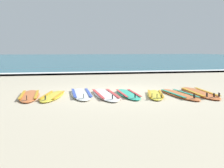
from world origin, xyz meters
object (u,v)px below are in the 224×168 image
(surfboard_0, at_px, (29,96))
(surfboard_3, at_px, (105,95))
(surfboard_7, at_px, (199,93))
(surfboard_5, at_px, (155,95))
(surfboard_6, at_px, (179,94))
(surfboard_4, at_px, (128,94))
(surfboard_2, at_px, (81,94))
(surfboard_1, at_px, (53,96))

(surfboard_0, bearing_deg, surfboard_3, -6.28)
(surfboard_7, bearing_deg, surfboard_5, -176.92)
(surfboard_6, bearing_deg, surfboard_4, 167.01)
(surfboard_3, xyz_separation_m, surfboard_5, (1.46, -0.32, 0.00))
(surfboard_3, distance_m, surfboard_5, 1.50)
(surfboard_0, xyz_separation_m, surfboard_5, (3.68, -0.57, 0.00))
(surfboard_5, bearing_deg, surfboard_3, 167.51)
(surfboard_2, bearing_deg, surfboard_7, -8.33)
(surfboard_5, bearing_deg, surfboard_2, 164.17)
(surfboard_0, relative_size, surfboard_5, 1.14)
(surfboard_1, xyz_separation_m, surfboard_5, (3.01, -0.38, 0.00))
(surfboard_1, xyz_separation_m, surfboard_6, (3.74, -0.46, -0.00))
(surfboard_6, height_order, surfboard_7, same)
(surfboard_2, height_order, surfboard_5, same)
(surfboard_6, bearing_deg, surfboard_2, 166.58)
(surfboard_7, bearing_deg, surfboard_6, -168.22)
(surfboard_0, bearing_deg, surfboard_1, -15.60)
(surfboard_0, distance_m, surfboard_3, 2.23)
(surfboard_4, distance_m, surfboard_6, 1.54)
(surfboard_1, bearing_deg, surfboard_2, 15.16)
(surfboard_4, height_order, surfboard_5, same)
(surfboard_2, bearing_deg, surfboard_6, -13.42)
(surfboard_6, bearing_deg, surfboard_5, 173.98)
(surfboard_7, bearing_deg, surfboard_4, 175.17)
(surfboard_0, xyz_separation_m, surfboard_7, (5.15, -0.49, 0.00))
(surfboard_4, relative_size, surfboard_7, 0.81)
(surfboard_2, distance_m, surfboard_6, 2.97)
(surfboard_3, bearing_deg, surfboard_1, 177.87)
(surfboard_3, height_order, surfboard_6, same)
(surfboard_0, distance_m, surfboard_7, 5.18)
(surfboard_3, bearing_deg, surfboard_7, -4.75)
(surfboard_3, distance_m, surfboard_7, 2.95)
(surfboard_0, xyz_separation_m, surfboard_3, (2.22, -0.24, -0.00))
(surfboard_4, bearing_deg, surfboard_7, -4.83)
(surfboard_1, relative_size, surfboard_5, 1.07)
(surfboard_3, relative_size, surfboard_7, 0.96)
(surfboard_4, distance_m, surfboard_5, 0.82)
(surfboard_4, xyz_separation_m, surfboard_5, (0.78, -0.27, 0.00))
(surfboard_0, height_order, surfboard_6, same)
(surfboard_2, distance_m, surfboard_4, 1.42)
(surfboard_3, distance_m, surfboard_4, 0.69)
(surfboard_5, bearing_deg, surfboard_1, 172.78)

